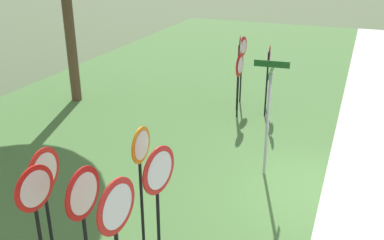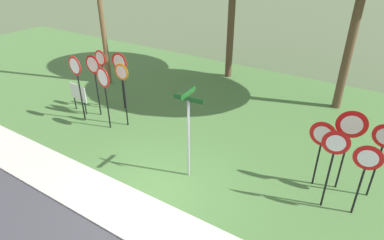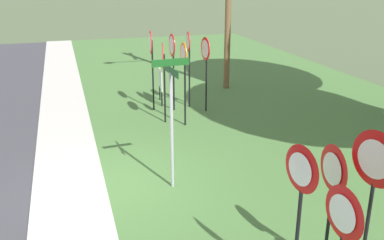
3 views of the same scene
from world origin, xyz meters
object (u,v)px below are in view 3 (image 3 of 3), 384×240
notice_board (160,81)px  stop_sign_far_right (184,67)px  street_name_post (171,113)px  stop_sign_near_left (151,53)px  stop_sign_far_center (172,55)px  yield_sign_center (341,229)px  stop_sign_far_left (189,53)px  yield_sign_near_right (373,174)px  stop_sign_near_right (163,65)px  stop_sign_center_tall (206,58)px  yield_sign_far_right (332,179)px  yield_sign_near_left (300,188)px

notice_board → stop_sign_far_right: bearing=11.2°
street_name_post → stop_sign_near_left: bearing=168.1°
stop_sign_far_center → yield_sign_center: stop_sign_far_center is taller
stop_sign_far_left → notice_board: stop_sign_far_left is taller
stop_sign_near_left → stop_sign_far_right: (1.83, 0.62, -0.15)m
yield_sign_near_right → yield_sign_center: size_ratio=1.19×
stop_sign_near_left → yield_sign_center: bearing=7.2°
stop_sign_near_right → stop_sign_far_left: size_ratio=0.96×
stop_sign_near_left → stop_sign_near_right: size_ratio=1.08×
yield_sign_near_right → stop_sign_far_center: bearing=171.5°
stop_sign_far_center → stop_sign_far_right: bearing=-1.0°
yield_sign_near_right → street_name_post: 4.49m
stop_sign_near_left → stop_sign_far_center: 0.71m
stop_sign_center_tall → stop_sign_near_right: bearing=-68.9°
stop_sign_far_right → stop_sign_center_tall: size_ratio=1.02×
stop_sign_far_left → yield_sign_far_right: size_ratio=1.23×
yield_sign_center → notice_board: size_ratio=1.75×
stop_sign_center_tall → yield_sign_near_right: size_ratio=0.98×
stop_sign_far_left → stop_sign_near_right: bearing=-35.2°
stop_sign_near_right → stop_sign_center_tall: stop_sign_center_tall is taller
yield_sign_center → notice_board: (-11.07, 0.19, -0.79)m
stop_sign_far_right → stop_sign_center_tall: (-1.16, 1.07, -0.00)m
stop_sign_near_left → stop_sign_far_left: (0.01, 1.29, -0.09)m
stop_sign_center_tall → yield_sign_center: stop_sign_center_tall is taller
stop_sign_center_tall → yield_sign_near_right: yield_sign_near_right is taller
stop_sign_far_left → stop_sign_far_right: size_ratio=1.02×
yield_sign_near_left → street_name_post: (-3.89, -0.84, -0.08)m
stop_sign_near_right → notice_board: stop_sign_near_right is taller
yield_sign_far_right → yield_sign_center: 1.41m
stop_sign_far_center → yield_sign_far_right: 8.90m
stop_sign_near_left → yield_sign_far_right: stop_sign_near_left is taller
yield_sign_far_right → notice_board: yield_sign_far_right is taller
stop_sign_near_right → stop_sign_far_center: bearing=163.7°
street_name_post → yield_sign_center: bearing=7.6°
yield_sign_center → stop_sign_near_right: bearing=177.0°
stop_sign_center_tall → yield_sign_near_left: (8.91, -1.59, -0.05)m
stop_sign_near_left → stop_sign_center_tall: bearing=74.3°
stop_sign_far_center → notice_board: bearing=-166.3°
stop_sign_near_left → street_name_post: bearing=-1.6°
yield_sign_near_left → yield_sign_center: (0.78, 0.16, -0.19)m
stop_sign_far_center → notice_board: size_ratio=2.11×
stop_sign_far_center → street_name_post: bearing=-13.9°
notice_board → yield_sign_near_left: bearing=5.3°
stop_sign_far_right → stop_sign_far_center: bearing=177.5°
stop_sign_near_left → stop_sign_center_tall: (0.67, 1.69, -0.15)m
notice_board → yield_sign_near_right: bearing=11.0°
stop_sign_near_left → yield_sign_near_right: stop_sign_near_left is taller
stop_sign_near_left → yield_sign_center: stop_sign_near_left is taller
stop_sign_near_left → stop_sign_near_right: stop_sign_near_left is taller
stop_sign_center_tall → yield_sign_near_left: bearing=-13.0°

